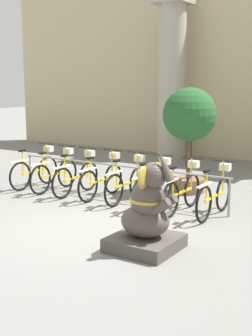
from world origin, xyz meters
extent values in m
plane|color=slate|center=(0.00, 0.00, 0.00)|extent=(60.00, 60.00, 0.00)
cylinder|color=#ADA899|center=(-2.41, 7.60, 2.50)|extent=(0.91, 0.91, 5.00)
cube|color=#ADA899|center=(-2.41, 7.60, 5.08)|extent=(1.14, 1.14, 0.16)
cylinder|color=gray|center=(-3.42, 1.95, 0.38)|extent=(0.05, 0.05, 0.75)
cylinder|color=gray|center=(1.77, 1.95, 0.38)|extent=(0.05, 0.05, 0.75)
cylinder|color=gray|center=(-0.82, 1.95, 0.75)|extent=(5.29, 0.04, 0.04)
torus|color=black|center=(-3.17, 2.32, 0.35)|extent=(0.05, 0.70, 0.70)
torus|color=black|center=(-3.17, 1.35, 0.35)|extent=(0.05, 0.70, 0.70)
cube|color=yellow|center=(-3.17, 1.84, 0.40)|extent=(0.04, 0.86, 0.04)
cube|color=silver|center=(-3.17, 1.35, 0.72)|extent=(0.06, 0.59, 0.03)
cylinder|color=yellow|center=(-3.17, 1.45, 0.64)|extent=(0.03, 0.03, 0.58)
cube|color=black|center=(-3.17, 1.45, 0.95)|extent=(0.08, 0.18, 0.04)
cylinder|color=yellow|center=(-3.17, 2.28, 0.69)|extent=(0.03, 0.03, 0.68)
cylinder|color=black|center=(-3.17, 2.28, 1.03)|extent=(0.48, 0.03, 0.03)
cube|color=silver|center=(-3.17, 2.38, 0.89)|extent=(0.20, 0.16, 0.14)
torus|color=black|center=(-2.50, 2.28, 0.35)|extent=(0.05, 0.70, 0.70)
torus|color=black|center=(-2.50, 1.32, 0.35)|extent=(0.05, 0.70, 0.70)
cube|color=yellow|center=(-2.50, 1.80, 0.40)|extent=(0.04, 0.86, 0.04)
cube|color=silver|center=(-2.50, 1.32, 0.72)|extent=(0.06, 0.59, 0.03)
cylinder|color=yellow|center=(-2.50, 1.42, 0.64)|extent=(0.03, 0.03, 0.58)
cube|color=black|center=(-2.50, 1.42, 0.95)|extent=(0.08, 0.18, 0.04)
cylinder|color=yellow|center=(-2.50, 2.24, 0.69)|extent=(0.03, 0.03, 0.68)
cylinder|color=black|center=(-2.50, 2.24, 1.03)|extent=(0.48, 0.03, 0.03)
cube|color=silver|center=(-2.50, 2.34, 0.89)|extent=(0.20, 0.16, 0.14)
torus|color=black|center=(-1.83, 2.26, 0.35)|extent=(0.05, 0.70, 0.70)
torus|color=black|center=(-1.83, 1.30, 0.35)|extent=(0.05, 0.70, 0.70)
cube|color=yellow|center=(-1.83, 1.78, 0.40)|extent=(0.04, 0.86, 0.04)
cube|color=silver|center=(-1.83, 1.30, 0.72)|extent=(0.06, 0.59, 0.03)
cylinder|color=yellow|center=(-1.83, 1.40, 0.64)|extent=(0.03, 0.03, 0.58)
cube|color=black|center=(-1.83, 1.40, 0.95)|extent=(0.08, 0.18, 0.04)
cylinder|color=yellow|center=(-1.83, 2.22, 0.69)|extent=(0.03, 0.03, 0.68)
cylinder|color=black|center=(-1.83, 2.22, 1.03)|extent=(0.48, 0.03, 0.03)
cube|color=silver|center=(-1.83, 2.32, 0.89)|extent=(0.20, 0.16, 0.14)
torus|color=black|center=(-1.16, 2.32, 0.35)|extent=(0.05, 0.70, 0.70)
torus|color=black|center=(-1.16, 1.35, 0.35)|extent=(0.05, 0.70, 0.70)
cube|color=yellow|center=(-1.16, 1.83, 0.40)|extent=(0.04, 0.86, 0.04)
cube|color=silver|center=(-1.16, 1.35, 0.72)|extent=(0.06, 0.59, 0.03)
cylinder|color=yellow|center=(-1.16, 1.45, 0.64)|extent=(0.03, 0.03, 0.58)
cube|color=black|center=(-1.16, 1.45, 0.95)|extent=(0.08, 0.18, 0.04)
cylinder|color=yellow|center=(-1.16, 2.28, 0.69)|extent=(0.03, 0.03, 0.68)
cylinder|color=black|center=(-1.16, 2.28, 1.03)|extent=(0.48, 0.03, 0.03)
cube|color=silver|center=(-1.16, 2.38, 0.89)|extent=(0.20, 0.16, 0.14)
torus|color=black|center=(-0.49, 2.32, 0.35)|extent=(0.05, 0.70, 0.70)
torus|color=black|center=(-0.49, 1.36, 0.35)|extent=(0.05, 0.70, 0.70)
cube|color=yellow|center=(-0.49, 1.84, 0.40)|extent=(0.04, 0.86, 0.04)
cube|color=silver|center=(-0.49, 1.36, 0.72)|extent=(0.06, 0.59, 0.03)
cylinder|color=yellow|center=(-0.49, 1.46, 0.64)|extent=(0.03, 0.03, 0.58)
cube|color=black|center=(-0.49, 1.46, 0.95)|extent=(0.08, 0.18, 0.04)
cylinder|color=yellow|center=(-0.49, 2.28, 0.69)|extent=(0.03, 0.03, 0.68)
cylinder|color=black|center=(-0.49, 2.28, 1.03)|extent=(0.48, 0.03, 0.03)
cube|color=silver|center=(-0.49, 2.38, 0.89)|extent=(0.20, 0.16, 0.14)
torus|color=black|center=(0.18, 2.27, 0.35)|extent=(0.05, 0.70, 0.70)
torus|color=black|center=(0.18, 1.31, 0.35)|extent=(0.05, 0.70, 0.70)
cube|color=yellow|center=(0.18, 1.79, 0.40)|extent=(0.04, 0.86, 0.04)
cube|color=silver|center=(0.18, 1.31, 0.72)|extent=(0.06, 0.59, 0.03)
cylinder|color=yellow|center=(0.18, 1.41, 0.64)|extent=(0.03, 0.03, 0.58)
cube|color=black|center=(0.18, 1.41, 0.95)|extent=(0.08, 0.18, 0.04)
cylinder|color=yellow|center=(0.18, 2.23, 0.69)|extent=(0.03, 0.03, 0.68)
cylinder|color=black|center=(0.18, 2.23, 1.03)|extent=(0.48, 0.03, 0.03)
cube|color=silver|center=(0.18, 2.33, 0.89)|extent=(0.20, 0.16, 0.14)
torus|color=black|center=(0.85, 2.25, 0.35)|extent=(0.05, 0.70, 0.70)
torus|color=black|center=(0.85, 1.29, 0.35)|extent=(0.05, 0.70, 0.70)
cube|color=yellow|center=(0.85, 1.77, 0.40)|extent=(0.04, 0.86, 0.04)
cube|color=silver|center=(0.85, 1.29, 0.72)|extent=(0.06, 0.59, 0.03)
cylinder|color=yellow|center=(0.85, 1.39, 0.64)|extent=(0.03, 0.03, 0.58)
cube|color=black|center=(0.85, 1.39, 0.95)|extent=(0.08, 0.18, 0.04)
cylinder|color=yellow|center=(0.85, 2.21, 0.69)|extent=(0.03, 0.03, 0.68)
cylinder|color=black|center=(0.85, 2.21, 1.03)|extent=(0.48, 0.03, 0.03)
cube|color=silver|center=(0.85, 2.31, 0.89)|extent=(0.20, 0.16, 0.14)
torus|color=black|center=(1.52, 2.28, 0.35)|extent=(0.05, 0.70, 0.70)
torus|color=black|center=(1.52, 1.32, 0.35)|extent=(0.05, 0.70, 0.70)
cube|color=yellow|center=(1.52, 1.80, 0.40)|extent=(0.04, 0.86, 0.04)
cube|color=silver|center=(1.52, 1.32, 0.72)|extent=(0.06, 0.59, 0.03)
cylinder|color=yellow|center=(1.52, 1.42, 0.64)|extent=(0.03, 0.03, 0.58)
cube|color=black|center=(1.52, 1.42, 0.95)|extent=(0.08, 0.18, 0.04)
cylinder|color=yellow|center=(1.52, 2.24, 0.69)|extent=(0.03, 0.03, 0.68)
cylinder|color=black|center=(1.52, 2.24, 1.03)|extent=(0.48, 0.03, 0.03)
cube|color=silver|center=(1.52, 2.34, 0.89)|extent=(0.20, 0.16, 0.14)
cube|color=#4C4742|center=(1.31, -0.45, 0.11)|extent=(0.99, 0.99, 0.21)
ellipsoid|color=#4C423D|center=(1.31, -0.45, 0.46)|extent=(0.77, 0.68, 0.50)
ellipsoid|color=#4C423D|center=(1.36, -0.45, 0.80)|extent=(0.54, 0.50, 0.63)
sphere|color=#4C423D|center=(1.45, -0.45, 1.18)|extent=(0.41, 0.41, 0.41)
ellipsoid|color=#B79333|center=(1.39, -0.24, 1.18)|extent=(0.08, 0.29, 0.34)
ellipsoid|color=#B79333|center=(1.39, -0.65, 1.18)|extent=(0.08, 0.29, 0.34)
cone|color=#4C423D|center=(1.63, -0.45, 1.35)|extent=(0.35, 0.14, 0.51)
cylinder|color=#4C423D|center=(1.61, -0.33, 0.73)|extent=(0.40, 0.14, 0.36)
cylinder|color=#4C423D|center=(1.61, -0.56, 0.73)|extent=(0.40, 0.14, 0.36)
torus|color=#B79333|center=(1.36, -0.45, 0.80)|extent=(0.57, 0.57, 0.05)
cylinder|color=#28282D|center=(-1.26, 6.67, 0.42)|extent=(0.11, 0.11, 0.84)
cylinder|color=#28282D|center=(-1.26, 6.50, 0.42)|extent=(0.11, 0.11, 0.84)
cube|color=#1E284C|center=(-1.26, 6.59, 1.15)|extent=(0.20, 0.32, 0.63)
sphere|color=tan|center=(-1.26, 6.59, 1.60)|extent=(0.23, 0.23, 0.23)
cylinder|color=#1E284C|center=(-1.26, 6.79, 1.19)|extent=(0.07, 0.07, 0.57)
cylinder|color=#1E284C|center=(-1.26, 6.39, 1.19)|extent=(0.07, 0.07, 0.57)
cylinder|color=brown|center=(0.23, 3.40, 0.17)|extent=(0.78, 0.78, 0.33)
cylinder|color=brown|center=(0.23, 3.40, 0.83)|extent=(0.10, 0.10, 0.99)
sphere|color=#235628|center=(0.23, 3.40, 1.82)|extent=(1.23, 1.23, 1.23)
camera|label=1|loc=(4.79, -6.40, 2.56)|focal=50.00mm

